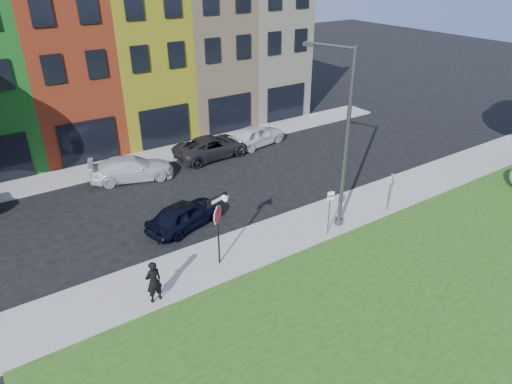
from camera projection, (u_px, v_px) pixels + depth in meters
ground at (327, 268)px, 18.92m from camera, size 120.00×120.00×0.00m
sidewalk_near at (317, 222)px, 22.09m from camera, size 40.00×3.00×0.12m
sidewalk_far at (130, 162)px, 28.47m from camera, size 40.00×2.40×0.12m
rowhouse_block at (96, 64)px, 31.01m from camera, size 30.00×10.12×10.00m
stop_sign at (218, 216)px, 18.03m from camera, size 1.02×0.33×3.17m
man at (154, 282)px, 16.61m from camera, size 0.71×0.53×1.72m
sedan_near at (185, 214)px, 21.53m from camera, size 3.72×4.81×1.35m
parked_car_silver at (132, 168)px, 26.17m from camera, size 4.35×5.68×1.36m
parked_car_dark at (212, 147)px, 29.11m from camera, size 2.81×5.22×1.39m
parked_car_white at (256, 135)px, 30.86m from camera, size 3.12×4.80×1.44m
street_lamp at (342, 142)px, 20.03m from camera, size 1.12×2.48×8.25m
parking_sign_a at (330, 207)px, 20.43m from camera, size 0.31×0.15×2.29m
parking_sign_b at (390, 187)px, 22.46m from camera, size 0.30×0.16×2.03m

